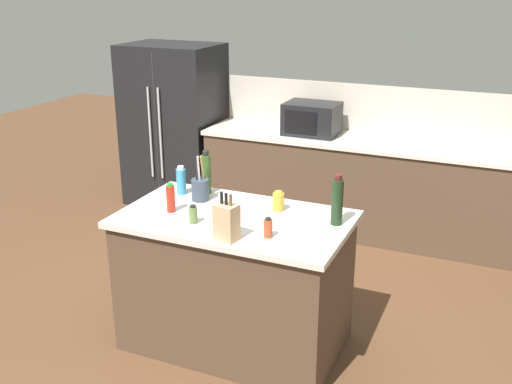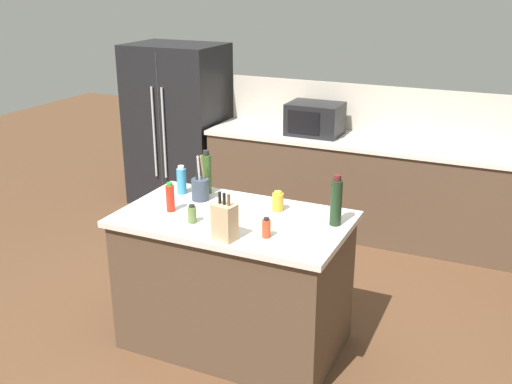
{
  "view_description": "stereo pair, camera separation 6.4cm",
  "coord_description": "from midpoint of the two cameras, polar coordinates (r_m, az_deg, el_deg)",
  "views": [
    {
      "loc": [
        1.55,
        -3.2,
        2.4
      ],
      "look_at": [
        0.0,
        0.35,
        0.99
      ],
      "focal_mm": 42.0,
      "sensor_mm": 36.0,
      "label": 1
    },
    {
      "loc": [
        1.61,
        -3.17,
        2.4
      ],
      "look_at": [
        0.0,
        0.35,
        0.99
      ],
      "focal_mm": 42.0,
      "sensor_mm": 36.0,
      "label": 2
    }
  ],
  "objects": [
    {
      "name": "wall_backsplash",
      "position": [
        5.97,
        10.82,
        7.78
      ],
      "size": [
        3.08,
        0.03,
        0.46
      ],
      "primitive_type": "cube",
      "color": "#B2A899",
      "rests_on": "back_counter_run"
    },
    {
      "name": "back_counter_run",
      "position": [
        5.86,
        9.66,
        0.52
      ],
      "size": [
        3.12,
        0.66,
        0.94
      ],
      "color": "#4C3828",
      "rests_on": "ground_plane"
    },
    {
      "name": "kitchen_island",
      "position": [
        4.04,
        -2.46,
        -8.49
      ],
      "size": [
        1.48,
        0.87,
        0.94
      ],
      "color": "#4C3828",
      "rests_on": "ground_plane"
    },
    {
      "name": "spice_jar_oregano",
      "position": [
        3.74,
        -6.49,
        -2.16
      ],
      "size": [
        0.05,
        0.05,
        0.12
      ],
      "color": "#567038",
      "rests_on": "kitchen_island"
    },
    {
      "name": "utensil_crock",
      "position": [
        4.11,
        -5.78,
        0.31
      ],
      "size": [
        0.12,
        0.12,
        0.32
      ],
      "color": "#333D4C",
      "rests_on": "kitchen_island"
    },
    {
      "name": "wine_bottle",
      "position": [
        3.7,
        7.25,
        -0.88
      ],
      "size": [
        0.07,
        0.07,
        0.32
      ],
      "color": "black",
      "rests_on": "kitchen_island"
    },
    {
      "name": "refrigerator",
      "position": [
        6.58,
        -8.05,
        6.3
      ],
      "size": [
        0.98,
        0.75,
        1.72
      ],
      "color": "black",
      "rests_on": "ground_plane"
    },
    {
      "name": "hot_sauce_bottle",
      "position": [
        3.93,
        -8.59,
        -0.59
      ],
      "size": [
        0.06,
        0.06,
        0.2
      ],
      "color": "red",
      "rests_on": "kitchen_island"
    },
    {
      "name": "dish_soap_bottle",
      "position": [
        4.24,
        -7.57,
        1.06
      ],
      "size": [
        0.07,
        0.07,
        0.2
      ],
      "color": "#3384BC",
      "rests_on": "kitchen_island"
    },
    {
      "name": "ground_plane",
      "position": [
        4.29,
        -2.37,
        -14.04
      ],
      "size": [
        14.0,
        14.0,
        0.0
      ],
      "primitive_type": "plane",
      "color": "brown"
    },
    {
      "name": "microwave",
      "position": [
        5.82,
        5.02,
        6.98
      ],
      "size": [
        0.51,
        0.39,
        0.31
      ],
      "color": "black",
      "rests_on": "back_counter_run"
    },
    {
      "name": "honey_jar",
      "position": [
        3.91,
        1.68,
        -0.91
      ],
      "size": [
        0.08,
        0.08,
        0.13
      ],
      "color": "gold",
      "rests_on": "kitchen_island"
    },
    {
      "name": "knife_block",
      "position": [
        3.47,
        -3.35,
        -2.86
      ],
      "size": [
        0.15,
        0.12,
        0.29
      ],
      "rotation": [
        0.0,
        0.0,
        -0.19
      ],
      "color": "tan",
      "rests_on": "kitchen_island"
    },
    {
      "name": "spice_jar_paprika",
      "position": [
        3.52,
        0.64,
        -3.45
      ],
      "size": [
        0.05,
        0.05,
        0.12
      ],
      "color": "#B73D1E",
      "rests_on": "kitchen_island"
    },
    {
      "name": "olive_oil_bottle",
      "position": [
        4.22,
        -5.19,
        1.78
      ],
      "size": [
        0.07,
        0.07,
        0.31
      ],
      "color": "#2D4C1E",
      "rests_on": "kitchen_island"
    }
  ]
}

